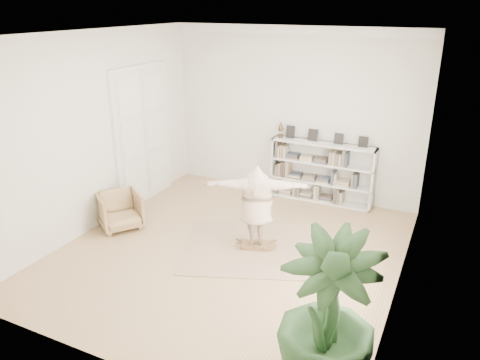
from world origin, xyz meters
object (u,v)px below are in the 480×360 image
Objects in this scene: bookshelf at (321,173)px; armchair at (120,210)px; houseplant at (327,317)px; person at (257,204)px; rocker_board at (256,245)px.

bookshelf is 2.89× the size of armchair.
armchair is 0.40× the size of houseplant.
armchair is 2.73m from person.
armchair is 0.43× the size of person.
bookshelf is 2.62m from rocker_board.
armchair is 5.13m from houseplant.
rocker_board is (2.65, 0.37, -0.28)m from armchair.
person is at bearing -47.87° from rocker_board.
bookshelf is at bearing -10.40° from armchair.
houseplant reaches higher than armchair.
houseplant is (1.56, -5.09, 0.31)m from bookshelf.
rocker_board is 0.30× the size of houseplant.
houseplant reaches higher than rocker_board.
rocker_board is 0.78m from person.
armchair reaches higher than rocker_board.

